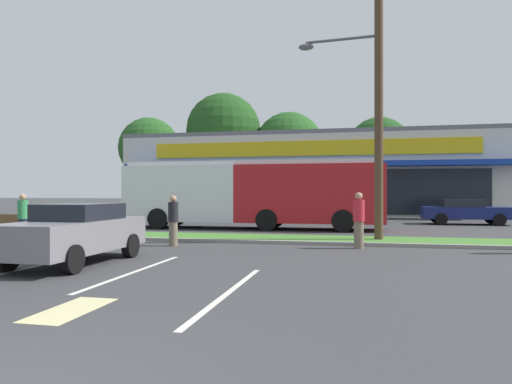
{
  "coord_description": "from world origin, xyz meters",
  "views": [
    {
      "loc": [
        3.08,
        -2.87,
        1.77
      ],
      "look_at": [
        -1.5,
        18.1,
        1.78
      ],
      "focal_mm": 32.64,
      "sensor_mm": 36.0,
      "label": 1
    }
  ],
  "objects_px": {
    "car_0": "(76,232)",
    "pedestrian_near_bench": "(173,221)",
    "bus_stop_bench": "(21,226)",
    "utility_pole": "(375,89)",
    "city_bus": "(252,192)",
    "car_2": "(466,211)",
    "pedestrian_by_pole": "(359,220)",
    "pedestrian_mid": "(23,218)"
  },
  "relations": [
    {
      "from": "car_0",
      "to": "pedestrian_near_bench",
      "type": "relative_size",
      "value": 2.56
    },
    {
      "from": "pedestrian_near_bench",
      "to": "bus_stop_bench",
      "type": "bearing_deg",
      "value": -136.3
    },
    {
      "from": "utility_pole",
      "to": "pedestrian_near_bench",
      "type": "relative_size",
      "value": 6.07
    },
    {
      "from": "city_bus",
      "to": "bus_stop_bench",
      "type": "distance_m",
      "value": 10.12
    },
    {
      "from": "car_2",
      "to": "pedestrian_near_bench",
      "type": "xyz_separation_m",
      "value": [
        -11.72,
        -12.98,
        0.11
      ]
    },
    {
      "from": "bus_stop_bench",
      "to": "utility_pole",
      "type": "bearing_deg",
      "value": -171.77
    },
    {
      "from": "car_0",
      "to": "pedestrian_by_pole",
      "type": "bearing_deg",
      "value": 123.97
    },
    {
      "from": "pedestrian_near_bench",
      "to": "pedestrian_mid",
      "type": "bearing_deg",
      "value": -128.8
    },
    {
      "from": "pedestrian_near_bench",
      "to": "pedestrian_mid",
      "type": "relative_size",
      "value": 0.97
    },
    {
      "from": "car_0",
      "to": "pedestrian_near_bench",
      "type": "bearing_deg",
      "value": 167.24
    },
    {
      "from": "city_bus",
      "to": "pedestrian_mid",
      "type": "height_order",
      "value": "city_bus"
    },
    {
      "from": "car_0",
      "to": "utility_pole",
      "type": "bearing_deg",
      "value": 131.53
    },
    {
      "from": "utility_pole",
      "to": "car_2",
      "type": "relative_size",
      "value": 2.17
    },
    {
      "from": "car_0",
      "to": "pedestrian_by_pole",
      "type": "distance_m",
      "value": 8.3
    },
    {
      "from": "city_bus",
      "to": "pedestrian_mid",
      "type": "relative_size",
      "value": 7.31
    },
    {
      "from": "pedestrian_near_bench",
      "to": "pedestrian_mid",
      "type": "height_order",
      "value": "pedestrian_mid"
    },
    {
      "from": "city_bus",
      "to": "pedestrian_mid",
      "type": "xyz_separation_m",
      "value": [
        -6.51,
        -7.77,
        -0.91
      ]
    },
    {
      "from": "pedestrian_near_bench",
      "to": "city_bus",
      "type": "bearing_deg",
      "value": 132.96
    },
    {
      "from": "pedestrian_by_pole",
      "to": "car_0",
      "type": "bearing_deg",
      "value": -33.97
    },
    {
      "from": "city_bus",
      "to": "car_0",
      "type": "relative_size",
      "value": 2.94
    },
    {
      "from": "utility_pole",
      "to": "pedestrian_by_pole",
      "type": "xyz_separation_m",
      "value": [
        -0.55,
        -1.94,
        -4.52
      ]
    },
    {
      "from": "car_0",
      "to": "city_bus",
      "type": "bearing_deg",
      "value": 171.05
    },
    {
      "from": "car_0",
      "to": "car_2",
      "type": "bearing_deg",
      "value": 143.4
    },
    {
      "from": "pedestrian_mid",
      "to": "city_bus",
      "type": "bearing_deg",
      "value": 143.76
    },
    {
      "from": "utility_pole",
      "to": "city_bus",
      "type": "bearing_deg",
      "value": 137.66
    },
    {
      "from": "city_bus",
      "to": "bus_stop_bench",
      "type": "bearing_deg",
      "value": 43.15
    },
    {
      "from": "utility_pole",
      "to": "car_0",
      "type": "distance_m",
      "value": 10.95
    },
    {
      "from": "city_bus",
      "to": "pedestrian_near_bench",
      "type": "xyz_separation_m",
      "value": [
        -0.92,
        -7.64,
        -0.93
      ]
    },
    {
      "from": "city_bus",
      "to": "car_2",
      "type": "distance_m",
      "value": 12.09
    },
    {
      "from": "city_bus",
      "to": "car_2",
      "type": "height_order",
      "value": "city_bus"
    },
    {
      "from": "utility_pole",
      "to": "bus_stop_bench",
      "type": "distance_m",
      "value": 13.87
    },
    {
      "from": "bus_stop_bench",
      "to": "car_2",
      "type": "distance_m",
      "value": 21.84
    },
    {
      "from": "car_2",
      "to": "pedestrian_near_bench",
      "type": "height_order",
      "value": "pedestrian_near_bench"
    },
    {
      "from": "car_2",
      "to": "city_bus",
      "type": "bearing_deg",
      "value": -153.67
    },
    {
      "from": "bus_stop_bench",
      "to": "car_0",
      "type": "bearing_deg",
      "value": 138.89
    },
    {
      "from": "utility_pole",
      "to": "city_bus",
      "type": "relative_size",
      "value": 0.81
    },
    {
      "from": "city_bus",
      "to": "pedestrian_by_pole",
      "type": "bearing_deg",
      "value": 124.94
    },
    {
      "from": "city_bus",
      "to": "bus_stop_bench",
      "type": "xyz_separation_m",
      "value": [
        -7.25,
        -6.95,
        -1.26
      ]
    },
    {
      "from": "utility_pole",
      "to": "car_2",
      "type": "distance_m",
      "value": 12.57
    },
    {
      "from": "bus_stop_bench",
      "to": "pedestrian_near_bench",
      "type": "distance_m",
      "value": 6.37
    },
    {
      "from": "car_0",
      "to": "pedestrian_by_pole",
      "type": "height_order",
      "value": "pedestrian_by_pole"
    },
    {
      "from": "city_bus",
      "to": "bus_stop_bench",
      "type": "height_order",
      "value": "city_bus"
    }
  ]
}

